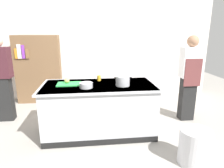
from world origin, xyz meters
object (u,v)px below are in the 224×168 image
(mixing_bowl, at_px, (86,85))
(trash_bin, at_px, (194,147))
(stock_pot, at_px, (123,81))
(juice_cup, at_px, (99,78))
(onion, at_px, (67,81))
(person_chef, at_px, (189,77))
(bookshelf, at_px, (38,69))
(person_guest, at_px, (2,77))

(mixing_bowl, distance_m, trash_bin, 1.85)
(stock_pot, bearing_deg, juice_cup, 134.61)
(onion, bearing_deg, juice_cup, 17.84)
(juice_cup, relative_size, person_chef, 0.06)
(stock_pot, height_order, juice_cup, stock_pot)
(person_chef, bearing_deg, onion, 77.73)
(onion, distance_m, juice_cup, 0.60)
(onion, distance_m, mixing_bowl, 0.43)
(trash_bin, relative_size, bookshelf, 0.30)
(stock_pot, bearing_deg, bookshelf, 134.09)
(stock_pot, bearing_deg, person_guest, 159.81)
(mixing_bowl, height_order, bookshelf, bookshelf)
(juice_cup, bearing_deg, trash_bin, -46.78)
(stock_pot, xyz_separation_m, person_chef, (1.43, 0.45, -0.07))
(bookshelf, bearing_deg, person_chef, -23.98)
(stock_pot, xyz_separation_m, mixing_bowl, (-0.62, -0.06, -0.04))
(person_guest, distance_m, bookshelf, 1.15)
(person_chef, distance_m, bookshelf, 3.58)
(stock_pot, relative_size, bookshelf, 0.18)
(onion, height_order, stock_pot, stock_pot)
(stock_pot, distance_m, person_chef, 1.50)
(trash_bin, height_order, person_chef, person_chef)
(mixing_bowl, distance_m, bookshelf, 2.32)
(mixing_bowl, xyz_separation_m, bookshelf, (-1.23, 1.96, -0.09))
(mixing_bowl, bearing_deg, stock_pot, 5.60)
(trash_bin, bearing_deg, person_guest, 150.57)
(stock_pot, distance_m, trash_bin, 1.46)
(mixing_bowl, xyz_separation_m, trash_bin, (1.47, -0.87, -0.69))
(onion, height_order, bookshelf, bookshelf)
(mixing_bowl, xyz_separation_m, juice_cup, (0.23, 0.45, 0.01))
(person_guest, bearing_deg, stock_pot, 68.89)
(onion, distance_m, stock_pot, 0.97)
(stock_pot, height_order, person_chef, person_chef)
(person_chef, bearing_deg, bookshelf, 47.92)
(onion, bearing_deg, trash_bin, -32.16)
(onion, bearing_deg, stock_pot, -12.14)
(person_guest, xyz_separation_m, bookshelf, (0.44, 1.06, -0.06))
(stock_pot, distance_m, person_guest, 2.43)
(mixing_bowl, xyz_separation_m, person_chef, (2.04, 0.51, -0.03))
(juice_cup, height_order, bookshelf, bookshelf)
(mixing_bowl, height_order, person_guest, person_guest)
(stock_pot, distance_m, juice_cup, 0.54)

